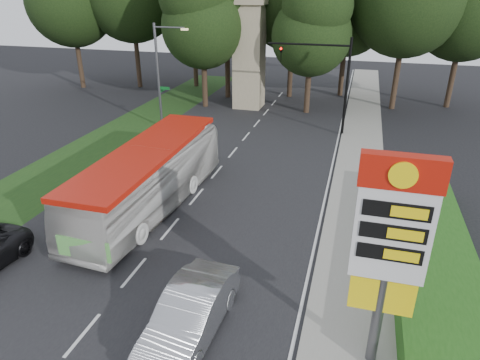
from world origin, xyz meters
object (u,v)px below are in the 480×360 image
(streetlight_signs, at_px, (160,72))
(monument, at_px, (249,51))
(transit_bus, at_px, (150,179))
(sedan_silver, at_px, (190,314))
(gas_station_pylon, at_px, (391,239))
(traffic_signal_mast, at_px, (330,73))

(streetlight_signs, height_order, monument, monument)
(streetlight_signs, xyz_separation_m, monument, (4.99, 7.99, 0.67))
(transit_bus, distance_m, sedan_silver, 9.29)
(streetlight_signs, distance_m, transit_bus, 14.09)
(sedan_silver, bearing_deg, transit_bus, 126.98)
(gas_station_pylon, xyz_separation_m, monument, (-11.20, 28.01, 0.66))
(monument, distance_m, transit_bus, 21.06)
(traffic_signal_mast, height_order, monument, monument)
(gas_station_pylon, relative_size, traffic_signal_mast, 0.95)
(gas_station_pylon, relative_size, streetlight_signs, 0.86)
(traffic_signal_mast, bearing_deg, streetlight_signs, -171.08)
(gas_station_pylon, height_order, traffic_signal_mast, traffic_signal_mast)
(gas_station_pylon, relative_size, sedan_silver, 1.35)
(gas_station_pylon, xyz_separation_m, traffic_signal_mast, (-3.52, 22.00, 0.22))
(gas_station_pylon, bearing_deg, transit_bus, 146.60)
(transit_bus, relative_size, sedan_silver, 2.33)
(transit_bus, bearing_deg, traffic_signal_mast, 66.80)
(streetlight_signs, distance_m, monument, 9.44)
(sedan_silver, bearing_deg, monument, 103.54)
(monument, bearing_deg, transit_bus, -89.37)
(transit_bus, bearing_deg, monument, 94.21)
(traffic_signal_mast, relative_size, monument, 0.72)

